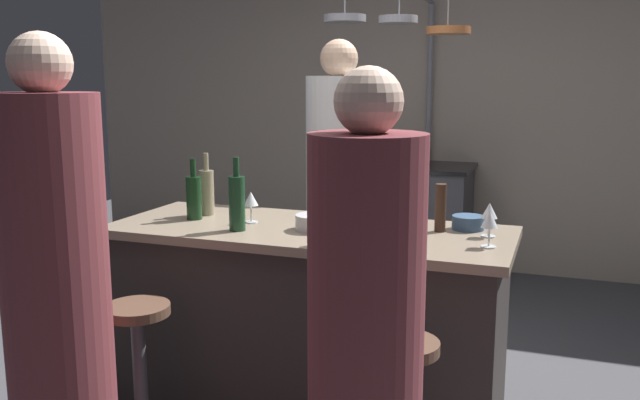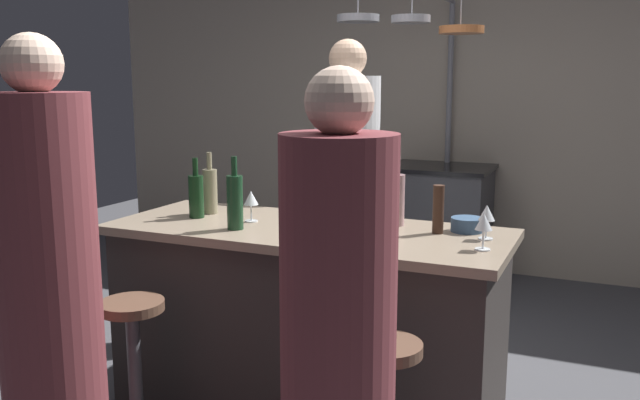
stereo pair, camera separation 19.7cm
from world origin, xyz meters
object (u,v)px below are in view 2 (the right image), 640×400
(chef, at_px, (347,207))
(wine_glass_by_chef, at_px, (484,224))
(pepper_mill, at_px, (438,209))
(wine_bottle_red, at_px, (196,195))
(mixing_bowl_blue, at_px, (467,225))
(stove_range, at_px, (438,222))
(wine_bottle_green, at_px, (235,201))
(wine_glass_near_left_guest, at_px, (251,199))
(wine_bottle_amber, at_px, (340,216))
(wine_glass_near_right_guest, at_px, (487,215))
(bar_stool_left, at_px, (135,373))
(wine_bottle_white, at_px, (210,190))
(wine_bottle_rose, at_px, (397,199))
(mixing_bowl_steel, at_px, (313,222))
(guest_right, at_px, (338,365))
(guest_left, at_px, (49,298))

(chef, distance_m, wine_glass_by_chef, 1.40)
(pepper_mill, relative_size, wine_bottle_red, 0.73)
(wine_glass_by_chef, height_order, mixing_bowl_blue, wine_glass_by_chef)
(wine_glass_by_chef, xyz_separation_m, mixing_bowl_blue, (-0.12, 0.30, -0.07))
(stove_range, relative_size, wine_bottle_red, 3.09)
(wine_bottle_green, xyz_separation_m, wine_bottle_red, (-0.30, 0.14, -0.02))
(wine_glass_by_chef, distance_m, wine_glass_near_left_guest, 1.09)
(wine_bottle_red, bearing_deg, wine_bottle_amber, -13.50)
(wine_bottle_green, relative_size, wine_glass_by_chef, 2.22)
(wine_glass_near_left_guest, bearing_deg, wine_glass_near_right_guest, 4.61)
(bar_stool_left, distance_m, wine_glass_near_right_guest, 1.58)
(chef, xyz_separation_m, bar_stool_left, (-0.32, -1.53, -0.45))
(chef, height_order, wine_glass_near_right_guest, chef)
(chef, bearing_deg, wine_bottle_white, -116.63)
(mixing_bowl_blue, bearing_deg, wine_glass_near_left_guest, -168.25)
(wine_bottle_green, relative_size, wine_glass_near_right_guest, 2.22)
(wine_bottle_rose, relative_size, wine_glass_near_left_guest, 2.17)
(mixing_bowl_steel, bearing_deg, wine_bottle_red, 178.27)
(stove_range, distance_m, mixing_bowl_blue, 2.39)
(bar_stool_left, height_order, wine_bottle_red, wine_bottle_red)
(pepper_mill, distance_m, wine_glass_near_left_guest, 0.86)
(wine_bottle_green, height_order, wine_glass_by_chef, wine_bottle_green)
(pepper_mill, distance_m, wine_bottle_white, 1.14)
(wine_bottle_amber, bearing_deg, mixing_bowl_blue, 44.38)
(guest_right, height_order, guest_left, guest_left)
(mixing_bowl_steel, bearing_deg, guest_right, -61.64)
(wine_bottle_red, bearing_deg, wine_glass_by_chef, -3.17)
(wine_bottle_red, relative_size, wine_glass_near_left_guest, 1.97)
(chef, relative_size, wine_glass_by_chef, 12.17)
(guest_left, bearing_deg, wine_glass_near_right_guest, 38.71)
(stove_range, distance_m, wine_bottle_white, 2.49)
(wine_glass_near_right_guest, bearing_deg, wine_bottle_red, -175.47)
(guest_right, relative_size, mixing_bowl_steel, 8.90)
(chef, distance_m, wine_bottle_white, 0.92)
(bar_stool_left, xyz_separation_m, wine_bottle_white, (-0.09, 0.72, 0.64))
(wine_bottle_amber, xyz_separation_m, mixing_bowl_steel, (-0.20, 0.18, -0.08))
(mixing_bowl_steel, bearing_deg, stove_range, 91.09)
(guest_left, relative_size, wine_glass_near_left_guest, 11.70)
(guest_left, height_order, wine_bottle_amber, guest_left)
(pepper_mill, bearing_deg, guest_right, -90.81)
(chef, relative_size, wine_bottle_amber, 5.97)
(guest_left, bearing_deg, mixing_bowl_steel, 57.47)
(bar_stool_left, xyz_separation_m, wine_bottle_amber, (0.73, 0.41, 0.64))
(pepper_mill, relative_size, mixing_bowl_blue, 1.49)
(wine_bottle_red, xyz_separation_m, mixing_bowl_blue, (1.25, 0.22, -0.08))
(chef, bearing_deg, guest_right, -69.10)
(guest_left, relative_size, wine_glass_near_right_guest, 11.70)
(wine_bottle_green, bearing_deg, guest_right, -44.43)
(wine_bottle_rose, bearing_deg, bar_stool_left, -135.48)
(wine_bottle_rose, distance_m, mixing_bowl_blue, 0.33)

